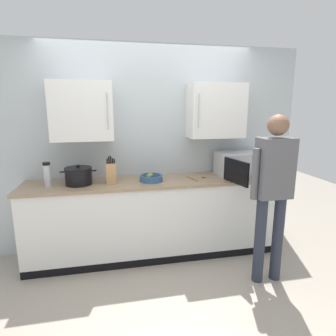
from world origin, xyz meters
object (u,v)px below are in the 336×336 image
(thermos_flask, at_px, (47,174))
(stock_pot, at_px, (79,176))
(microwave_oven, at_px, (239,164))
(fruit_bowl, at_px, (151,177))
(person_figure, at_px, (272,185))
(knife_block, at_px, (111,173))
(wooden_spoon, at_px, (198,177))

(thermos_flask, xyz_separation_m, stock_pot, (0.32, 0.03, -0.04))
(microwave_oven, height_order, fruit_bowl, microwave_oven)
(stock_pot, bearing_deg, thermos_flask, -174.73)
(thermos_flask, bearing_deg, microwave_oven, 1.74)
(person_figure, bearing_deg, knife_block, 154.35)
(thermos_flask, height_order, person_figure, person_figure)
(wooden_spoon, distance_m, thermos_flask, 1.70)
(wooden_spoon, height_order, stock_pot, stock_pot)
(stock_pot, bearing_deg, person_figure, -21.51)
(fruit_bowl, distance_m, thermos_flask, 1.13)
(microwave_oven, distance_m, person_figure, 0.79)
(thermos_flask, relative_size, knife_block, 0.86)
(knife_block, distance_m, person_figure, 1.72)
(wooden_spoon, bearing_deg, stock_pot, 179.81)
(thermos_flask, height_order, knife_block, knife_block)
(stock_pot, relative_size, knife_block, 1.25)
(stock_pot, relative_size, person_figure, 0.23)
(microwave_oven, bearing_deg, knife_block, -178.34)
(microwave_oven, bearing_deg, thermos_flask, -178.26)
(stock_pot, bearing_deg, fruit_bowl, -1.37)
(microwave_oven, relative_size, knife_block, 2.56)
(microwave_oven, distance_m, thermos_flask, 2.24)
(wooden_spoon, bearing_deg, thermos_flask, -179.16)
(wooden_spoon, bearing_deg, fruit_bowl, -178.51)
(microwave_oven, bearing_deg, stock_pot, -178.84)
(wooden_spoon, relative_size, knife_block, 0.81)
(fruit_bowl, height_order, person_figure, person_figure)
(fruit_bowl, bearing_deg, wooden_spoon, 1.49)
(thermos_flask, xyz_separation_m, person_figure, (2.22, -0.72, -0.04))
(wooden_spoon, distance_m, person_figure, 0.92)
(fruit_bowl, relative_size, thermos_flask, 0.99)
(microwave_oven, bearing_deg, person_figure, -91.32)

